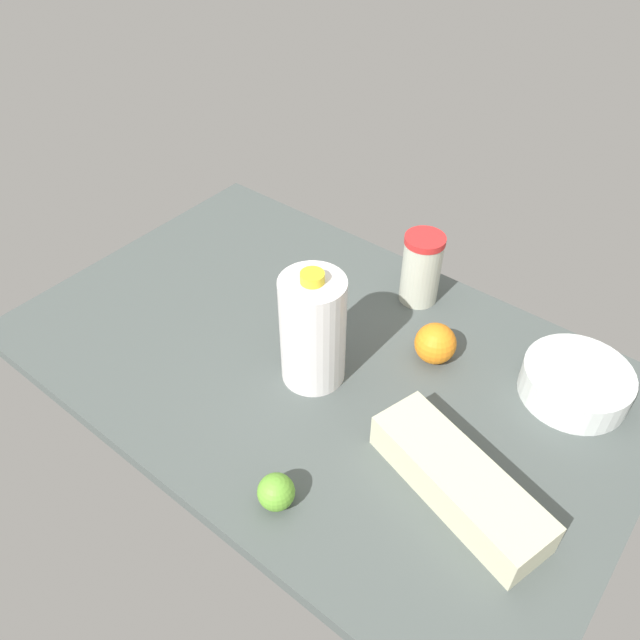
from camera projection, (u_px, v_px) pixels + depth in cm
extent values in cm
cube|color=#49524F|center=(320.00, 363.00, 122.75)|extent=(120.00, 76.00, 3.00)
cylinder|color=white|center=(313.00, 331.00, 111.14)|extent=(11.91, 11.91, 22.38)
cylinder|color=yellow|center=(312.00, 278.00, 103.01)|extent=(4.17, 4.17, 1.80)
cylinder|color=silver|center=(576.00, 382.00, 112.93)|extent=(19.50, 19.50, 6.04)
cylinder|color=beige|center=(421.00, 271.00, 130.36)|extent=(8.17, 8.17, 14.47)
cylinder|color=red|center=(425.00, 240.00, 125.02)|extent=(8.42, 8.42, 1.40)
cube|color=beige|center=(458.00, 481.00, 97.14)|extent=(32.92, 18.47, 6.78)
sphere|color=orange|center=(435.00, 343.00, 118.99)|extent=(8.02, 8.02, 8.02)
sphere|color=#65AA33|center=(276.00, 492.00, 96.24)|extent=(5.94, 5.94, 5.94)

